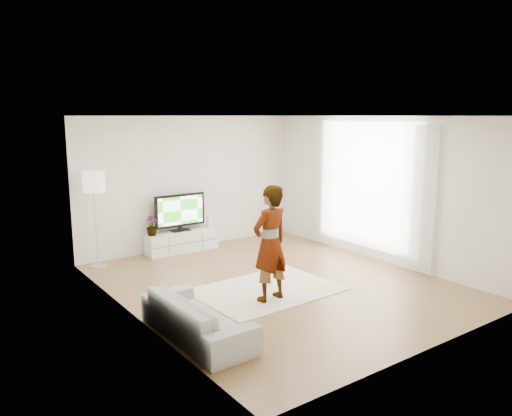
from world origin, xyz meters
TOP-DOWN VIEW (x-y plane):
  - floor at (0.00, 0.00)m, footprint 6.00×6.00m
  - ceiling at (0.00, 0.00)m, footprint 6.00×6.00m
  - wall_left at (-2.50, 0.00)m, footprint 0.02×6.00m
  - wall_right at (2.50, 0.00)m, footprint 0.02×6.00m
  - wall_back at (0.00, 3.00)m, footprint 5.00×0.02m
  - wall_front at (0.00, -3.00)m, footprint 5.00×0.02m
  - window at (2.48, 0.30)m, footprint 0.01×2.60m
  - curtain_near at (2.40, -1.00)m, footprint 0.04×0.70m
  - curtain_far at (2.40, 1.60)m, footprint 0.04×0.70m
  - media_console at (-0.36, 2.76)m, footprint 1.54×0.44m
  - television at (-0.36, 2.79)m, footprint 1.12×0.22m
  - game_console at (0.31, 2.76)m, footprint 0.09×0.18m
  - potted_plant at (-1.02, 2.77)m, footprint 0.24×0.24m
  - rug at (-0.33, -0.18)m, footprint 2.32×1.71m
  - player at (-0.56, -0.56)m, footprint 0.70×0.51m
  - sofa at (-2.10, -1.04)m, footprint 0.76×1.87m
  - floor_lamp at (-2.14, 2.70)m, footprint 0.40×0.40m

SIDE VIEW (x-z plane):
  - floor at x=0.00m, z-range 0.00..0.00m
  - rug at x=-0.33m, z-range 0.00..0.01m
  - media_console at x=-0.36m, z-range 0.00..0.43m
  - sofa at x=-2.10m, z-range 0.00..0.54m
  - game_console at x=0.31m, z-range 0.43..0.66m
  - potted_plant at x=-1.02m, z-range 0.43..0.83m
  - television at x=-0.36m, z-range 0.47..1.24m
  - player at x=-0.56m, z-range 0.01..1.79m
  - curtain_near at x=2.40m, z-range 0.05..2.65m
  - curtain_far at x=2.40m, z-range 0.05..2.65m
  - wall_left at x=-2.50m, z-range 0.00..2.80m
  - wall_right at x=2.50m, z-range 0.00..2.80m
  - wall_back at x=0.00m, z-range 0.00..2.80m
  - wall_front at x=0.00m, z-range 0.00..2.80m
  - window at x=2.48m, z-range 0.20..2.70m
  - floor_lamp at x=-2.14m, z-range 0.63..2.44m
  - ceiling at x=0.00m, z-range 2.80..2.80m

